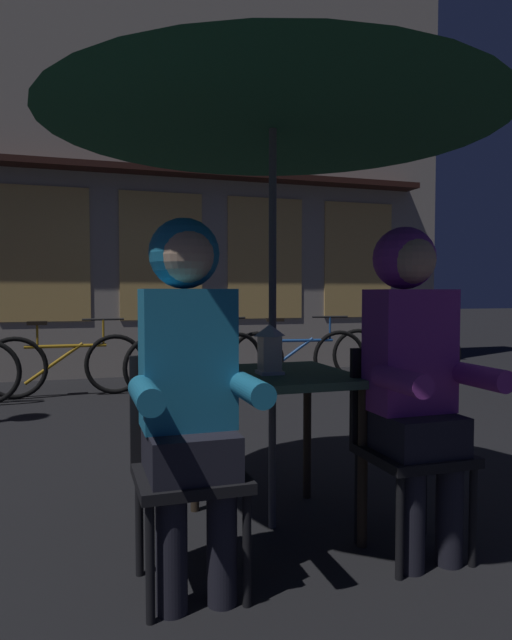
% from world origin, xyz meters
% --- Properties ---
extents(ground_plane, '(60.00, 60.00, 0.00)m').
position_xyz_m(ground_plane, '(0.00, 0.00, 0.00)').
color(ground_plane, black).
extents(cafe_table, '(0.72, 0.72, 0.74)m').
position_xyz_m(cafe_table, '(0.00, 0.00, 0.64)').
color(cafe_table, '#42664C').
rests_on(cafe_table, ground_plane).
extents(patio_umbrella, '(2.10, 2.10, 2.31)m').
position_xyz_m(patio_umbrella, '(0.00, 0.00, 2.06)').
color(patio_umbrella, '#4C4C51').
rests_on(patio_umbrella, ground_plane).
extents(lantern, '(0.11, 0.11, 0.23)m').
position_xyz_m(lantern, '(-0.03, -0.04, 0.86)').
color(lantern, white).
rests_on(lantern, cafe_table).
extents(chair_left, '(0.40, 0.40, 0.87)m').
position_xyz_m(chair_left, '(-0.48, -0.37, 0.49)').
color(chair_left, black).
rests_on(chair_left, ground_plane).
extents(chair_right, '(0.40, 0.40, 0.87)m').
position_xyz_m(chair_right, '(0.48, -0.37, 0.49)').
color(chair_right, black).
rests_on(chair_right, ground_plane).
extents(person_left_hooded, '(0.45, 0.56, 1.40)m').
position_xyz_m(person_left_hooded, '(-0.48, -0.43, 0.85)').
color(person_left_hooded, black).
rests_on(person_left_hooded, ground_plane).
extents(person_right_hooded, '(0.45, 0.56, 1.40)m').
position_xyz_m(person_right_hooded, '(0.48, -0.43, 0.85)').
color(person_right_hooded, black).
rests_on(person_right_hooded, ground_plane).
extents(shopfront_building, '(10.00, 0.93, 6.20)m').
position_xyz_m(shopfront_building, '(-0.51, 5.40, 3.09)').
color(shopfront_building, '#9E9389').
rests_on(shopfront_building, ground_plane).
extents(bicycle_second, '(1.68, 0.08, 0.84)m').
position_xyz_m(bicycle_second, '(-0.99, 3.85, 0.35)').
color(bicycle_second, black).
rests_on(bicycle_second, ground_plane).
extents(bicycle_third, '(1.65, 0.41, 0.84)m').
position_xyz_m(bicycle_third, '(0.39, 3.62, 0.35)').
color(bicycle_third, black).
rests_on(bicycle_third, ground_plane).
extents(bicycle_fourth, '(1.67, 0.26, 0.84)m').
position_xyz_m(bicycle_fourth, '(1.65, 3.73, 0.35)').
color(bicycle_fourth, black).
rests_on(bicycle_fourth, ground_plane).
extents(bicycle_fifth, '(1.65, 0.42, 0.84)m').
position_xyz_m(bicycle_fifth, '(3.01, 3.76, 0.35)').
color(bicycle_fifth, black).
rests_on(bicycle_fifth, ground_plane).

